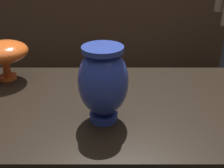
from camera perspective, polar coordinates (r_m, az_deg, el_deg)
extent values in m
cube|color=black|center=(1.02, 1.30, -4.94)|extent=(1.20, 0.64, 0.05)
cube|color=#422D1E|center=(3.19, 0.62, 11.14)|extent=(2.60, 0.40, 0.95)
cylinder|color=#2D429E|center=(0.91, -1.47, -6.48)|extent=(0.09, 0.09, 0.02)
ellipsoid|color=#2D429E|center=(0.85, -1.56, 0.46)|extent=(0.15, 0.15, 0.22)
cylinder|color=#2D429E|center=(0.81, -1.65, 7.12)|extent=(0.12, 0.12, 0.02)
cylinder|color=#E55B1E|center=(1.26, -20.11, 1.37)|extent=(0.07, 0.07, 0.02)
cylinder|color=#E55B1E|center=(1.25, -20.39, 3.04)|extent=(0.03, 0.03, 0.06)
ellipsoid|color=#E55B1E|center=(1.22, -20.92, 6.20)|extent=(0.20, 0.20, 0.08)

